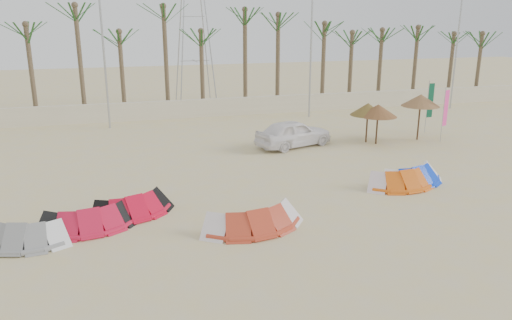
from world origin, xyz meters
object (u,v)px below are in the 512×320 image
object	(u,v)px
kite_red_right	(251,215)
kite_red_left	(89,215)
kite_red_mid	(132,203)
parasol_mid	(378,111)
car	(294,133)
parasol_left	(368,109)
kite_grey	(22,231)
kite_blue	(410,173)
parasol_right	(421,100)
kite_orange	(399,176)

from	to	relation	value
kite_red_right	kite_red_left	bearing A→B (deg)	164.29
kite_red_mid	parasol_mid	world-z (taller)	parasol_mid
kite_red_left	parasol_mid	world-z (taller)	parasol_mid
kite_red_left	kite_red_right	distance (m)	5.74
car	parasol_left	bearing A→B (deg)	-110.83
kite_red_mid	parasol_left	distance (m)	15.55
kite_red_left	kite_red_right	bearing A→B (deg)	-15.71
parasol_mid	kite_grey	bearing A→B (deg)	-154.40
kite_red_mid	kite_blue	world-z (taller)	same
kite_red_right	parasol_left	size ratio (longest dim) A/B	1.66
parasol_left	kite_red_right	bearing A→B (deg)	-134.66
parasol_right	car	distance (m)	7.83
kite_red_right	kite_blue	world-z (taller)	same
kite_blue	parasol_left	distance (m)	7.33
kite_orange	parasol_left	xyz separation A→B (m)	(2.25, 7.29, 1.53)
kite_red_right	parasol_left	world-z (taller)	parasol_left
kite_red_right	parasol_mid	xyz separation A→B (m)	(9.99, 9.23, 1.53)
kite_orange	kite_blue	world-z (taller)	same
kite_blue	kite_orange	bearing A→B (deg)	-157.92
kite_blue	parasol_left	size ratio (longest dim) A/B	1.52
parasol_mid	parasol_right	bearing A→B (deg)	4.13
kite_blue	car	xyz separation A→B (m)	(-2.90, 7.25, 0.35)
kite_red_mid	car	world-z (taller)	car
parasol_mid	parasol_right	xyz separation A→B (m)	(2.85, 0.21, 0.41)
kite_red_right	parasol_mid	world-z (taller)	parasol_mid
parasol_right	car	bearing A→B (deg)	175.79
kite_red_left	parasol_left	size ratio (longest dim) A/B	1.54
parasol_mid	car	world-z (taller)	parasol_mid
kite_red_mid	kite_red_right	xyz separation A→B (m)	(3.98, -2.39, 0.00)
kite_grey	kite_red_left	world-z (taller)	same
kite_red_right	parasol_mid	distance (m)	13.69
kite_red_left	parasol_left	world-z (taller)	parasol_left
kite_orange	parasol_mid	distance (m)	7.42
parasol_mid	car	size ratio (longest dim) A/B	0.51
kite_red_right	parasol_right	size ratio (longest dim) A/B	1.41
kite_grey	kite_red_left	bearing A→B (deg)	20.01
kite_red_mid	kite_orange	distance (m)	11.37
kite_orange	parasol_right	size ratio (longest dim) A/B	1.25
kite_orange	car	distance (m)	7.86
kite_grey	kite_blue	world-z (taller)	same
kite_orange	parasol_right	xyz separation A→B (m)	(5.47, 6.98, 1.95)
kite_red_right	parasol_mid	size ratio (longest dim) A/B	1.66
kite_orange	car	bearing A→B (deg)	106.10
kite_red_right	parasol_left	xyz separation A→B (m)	(9.63, 9.74, 1.53)
kite_grey	parasol_right	bearing A→B (deg)	22.89
kite_blue	parasol_right	distance (m)	8.43
kite_blue	parasol_left	world-z (taller)	parasol_left
kite_red_left	car	distance (m)	13.65
kite_red_mid	kite_red_right	bearing A→B (deg)	-30.92
kite_red_mid	kite_red_left	bearing A→B (deg)	-151.60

